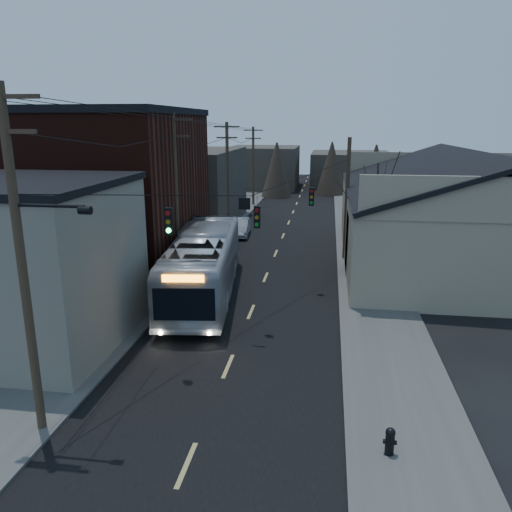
{
  "coord_description": "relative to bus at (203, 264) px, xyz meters",
  "views": [
    {
      "loc": [
        3.71,
        -9.75,
        9.43
      ],
      "look_at": [
        0.26,
        14.0,
        3.0
      ],
      "focal_mm": 35.0,
      "sensor_mm": 36.0,
      "label": 1
    }
  ],
  "objects": [
    {
      "name": "road_surface",
      "position": [
        3.0,
        13.85,
        -1.83
      ],
      "size": [
        9.0,
        110.0,
        0.02
      ],
      "primitive_type": "cube",
      "color": "black",
      "rests_on": "ground"
    },
    {
      "name": "sidewalk_left",
      "position": [
        -3.5,
        13.85,
        -1.78
      ],
      "size": [
        4.0,
        110.0,
        0.12
      ],
      "primitive_type": "cube",
      "color": "#474744",
      "rests_on": "ground"
    },
    {
      "name": "sidewalk_right",
      "position": [
        9.5,
        13.85,
        -1.78
      ],
      "size": [
        4.0,
        110.0,
        0.12
      ],
      "primitive_type": "cube",
      "color": "#474744",
      "rests_on": "ground"
    },
    {
      "name": "building_clapboard",
      "position": [
        -6.0,
        -7.15,
        1.66
      ],
      "size": [
        8.0,
        8.0,
        7.0
      ],
      "primitive_type": "cube",
      "color": "gray",
      "rests_on": "ground"
    },
    {
      "name": "building_brick",
      "position": [
        -7.0,
        3.85,
        3.16
      ],
      "size": [
        10.0,
        12.0,
        10.0
      ],
      "primitive_type": "cube",
      "color": "black",
      "rests_on": "ground"
    },
    {
      "name": "building_left_far",
      "position": [
        -6.5,
        19.85,
        1.66
      ],
      "size": [
        9.0,
        14.0,
        7.0
      ],
      "primitive_type": "cube",
      "color": "#36322B",
      "rests_on": "ground"
    },
    {
      "name": "warehouse",
      "position": [
        16.0,
        8.85,
        0.85
      ],
      "size": [
        16.16,
        20.6,
        7.73
      ],
      "color": "gray",
      "rests_on": "ground"
    },
    {
      "name": "building_far_left",
      "position": [
        -3.0,
        48.85,
        1.16
      ],
      "size": [
        10.0,
        12.0,
        6.0
      ],
      "primitive_type": "cube",
      "color": "#36322B",
      "rests_on": "ground"
    },
    {
      "name": "building_far_right",
      "position": [
        10.0,
        53.85,
        0.66
      ],
      "size": [
        12.0,
        14.0,
        5.0
      ],
      "primitive_type": "cube",
      "color": "#36322B",
      "rests_on": "ground"
    },
    {
      "name": "bare_tree",
      "position": [
        9.5,
        3.85,
        1.76
      ],
      "size": [
        0.4,
        0.4,
        7.2
      ],
      "primitive_type": "cone",
      "color": "black",
      "rests_on": "ground"
    },
    {
      "name": "utility_lines",
      "position": [
        -0.11,
        7.99,
        3.11
      ],
      "size": [
        11.24,
        45.28,
        10.5
      ],
      "color": "#382B1E",
      "rests_on": "ground"
    },
    {
      "name": "bus",
      "position": [
        0.0,
        0.0,
        0.0
      ],
      "size": [
        4.64,
        13.51,
        3.69
      ],
      "primitive_type": "imported",
      "rotation": [
        0.0,
        0.0,
        3.26
      ],
      "color": "#AAAEB6",
      "rests_on": "ground"
    },
    {
      "name": "parked_car",
      "position": [
        -0.75,
        15.46,
        -1.09
      ],
      "size": [
        1.97,
        4.68,
        1.5
      ],
      "primitive_type": "imported",
      "rotation": [
        0.0,
        0.0,
        0.09
      ],
      "color": "#999CA0",
      "rests_on": "ground"
    },
    {
      "name": "fire_hydrant",
      "position": [
        8.74,
        -12.96,
        -1.27
      ],
      "size": [
        0.4,
        0.29,
        0.85
      ],
      "rotation": [
        0.0,
        0.0,
        -0.06
      ],
      "color": "black",
      "rests_on": "sidewalk_right"
    }
  ]
}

